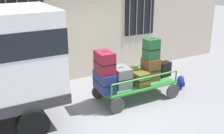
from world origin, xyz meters
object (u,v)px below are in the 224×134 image
object	(u,v)px
suitcase_midright_bottom	(151,69)
luggage_cart	(136,86)
suitcase_midleft_bottom	(121,77)
suitcase_midright_middle	(151,49)
suitcase_left_bottom	(104,81)
suitcase_right_bottom	(164,69)
backpack	(181,82)
suitcase_left_middle	(105,62)
suitcase_center_bottom	(136,77)

from	to	relation	value
suitcase_midright_bottom	luggage_cart	bearing A→B (deg)	-177.01
suitcase_midleft_bottom	suitcase_midright_middle	bearing A→B (deg)	2.45
suitcase_left_bottom	suitcase_right_bottom	xyz separation A→B (m)	(2.01, 0.04, -0.03)
suitcase_left_bottom	backpack	bearing A→B (deg)	-2.75
suitcase_left_middle	suitcase_midright_bottom	xyz separation A→B (m)	(1.51, 0.04, -0.46)
suitcase_midleft_bottom	suitcase_midright_middle	distance (m)	1.19
suitcase_left_bottom	suitcase_midright_bottom	size ratio (longest dim) A/B	1.25
suitcase_midright_bottom	backpack	size ratio (longest dim) A/B	1.43
suitcase_midleft_bottom	suitcase_left_bottom	bearing A→B (deg)	179.47
suitcase_left_middle	suitcase_midleft_bottom	distance (m)	0.71
suitcase_midright_bottom	suitcase_midright_middle	size ratio (longest dim) A/B	1.10
suitcase_left_middle	suitcase_left_bottom	bearing A→B (deg)	90.00
suitcase_midright_bottom	backpack	world-z (taller)	suitcase_midright_bottom
suitcase_midright_middle	suitcase_left_middle	bearing A→B (deg)	-177.91
luggage_cart	backpack	xyz separation A→B (m)	(1.56, -0.12, -0.16)
suitcase_midright_middle	backpack	distance (m)	1.58
suitcase_center_bottom	backpack	size ratio (longest dim) A/B	1.89
luggage_cart	suitcase_right_bottom	distance (m)	1.05
suitcase_midright_bottom	suitcase_left_bottom	bearing A→B (deg)	-178.93
luggage_cart	suitcase_center_bottom	xyz separation A→B (m)	(-0.00, -0.00, 0.28)
suitcase_midleft_bottom	suitcase_midright_middle	size ratio (longest dim) A/B	1.06
suitcase_left_middle	suitcase_midright_bottom	distance (m)	1.58
suitcase_midleft_bottom	suitcase_midright_bottom	distance (m)	1.01
luggage_cart	backpack	world-z (taller)	luggage_cart
suitcase_left_bottom	suitcase_right_bottom	distance (m)	2.01
suitcase_left_bottom	backpack	size ratio (longest dim) A/B	1.78
suitcase_center_bottom	suitcase_right_bottom	xyz separation A→B (m)	(1.01, 0.04, 0.03)
suitcase_center_bottom	suitcase_midright_middle	world-z (taller)	suitcase_midright_middle
suitcase_left_middle	backpack	distance (m)	2.76
suitcase_left_middle	suitcase_midright_bottom	size ratio (longest dim) A/B	0.97
luggage_cart	suitcase_left_bottom	bearing A→B (deg)	-179.89
suitcase_right_bottom	suitcase_center_bottom	bearing A→B (deg)	-177.89
luggage_cart	suitcase_left_bottom	xyz separation A→B (m)	(-1.01, -0.00, 0.34)
luggage_cart	suitcase_midright_middle	xyz separation A→B (m)	(0.50, 0.04, 1.01)
suitcase_midleft_bottom	backpack	distance (m)	2.13
suitcase_left_bottom	suitcase_midleft_bottom	size ratio (longest dim) A/B	1.30
suitcase_center_bottom	backpack	distance (m)	1.62
suitcase_midright_bottom	suitcase_left_middle	bearing A→B (deg)	-178.29
luggage_cart	suitcase_left_bottom	size ratio (longest dim) A/B	2.87
suitcase_center_bottom	backpack	bearing A→B (deg)	-4.57
suitcase_midleft_bottom	suitcase_right_bottom	world-z (taller)	suitcase_midleft_bottom
suitcase_left_middle	backpack	world-z (taller)	suitcase_left_middle
suitcase_left_middle	backpack	bearing A→B (deg)	-2.38
suitcase_left_bottom	suitcase_midleft_bottom	distance (m)	0.50
suitcase_midright_bottom	suitcase_right_bottom	size ratio (longest dim) A/B	1.43
suitcase_left_middle	suitcase_midright_middle	bearing A→B (deg)	2.09
backpack	suitcase_left_middle	bearing A→B (deg)	177.62
luggage_cart	suitcase_right_bottom	world-z (taller)	suitcase_right_bottom
suitcase_midright_bottom	suitcase_midright_middle	bearing A→B (deg)	90.00
suitcase_left_bottom	suitcase_midleft_bottom	bearing A→B (deg)	-0.53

